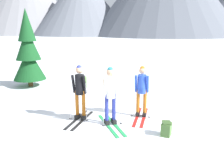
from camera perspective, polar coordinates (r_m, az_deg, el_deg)
name	(u,v)px	position (r m, az deg, el deg)	size (l,w,h in m)	color
ground_plane	(106,120)	(7.75, -1.42, -8.33)	(400.00, 400.00, 0.00)	white
skier_in_black	(80,89)	(7.60, -7.38, -1.21)	(0.63, 1.67, 1.72)	black
skier_in_white	(110,93)	(7.15, -0.44, -2.00)	(0.97, 1.74, 1.72)	green
skier_in_blue	(142,89)	(7.86, 6.90, -1.09)	(0.60, 1.76, 1.65)	red
pine_tree_near	(28,52)	(12.29, -18.78, 7.07)	(1.51, 1.51, 3.65)	#51381E
backpack_on_snow_front	(166,129)	(6.83, 12.42, -10.05)	(0.33, 0.38, 0.38)	#4C7238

